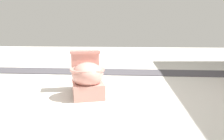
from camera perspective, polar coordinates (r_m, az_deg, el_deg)
ground_plane at (r=2.62m, az=-2.93°, el=-6.40°), size 14.00×14.00×0.00m
gravel_strip at (r=3.94m, az=6.97°, el=-0.62°), size 0.56×8.00×0.01m
toilet at (r=2.59m, az=-6.61°, el=-1.64°), size 0.71×0.54×0.52m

